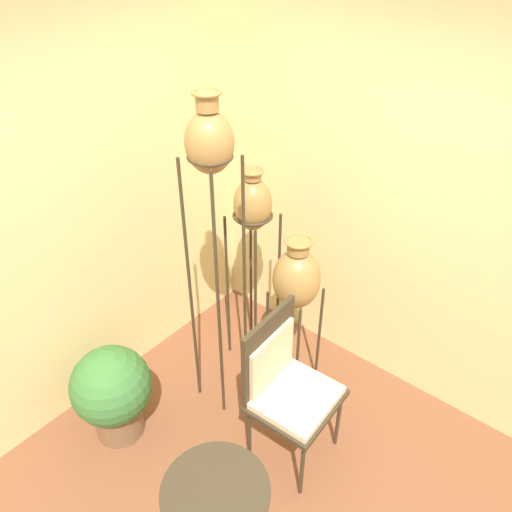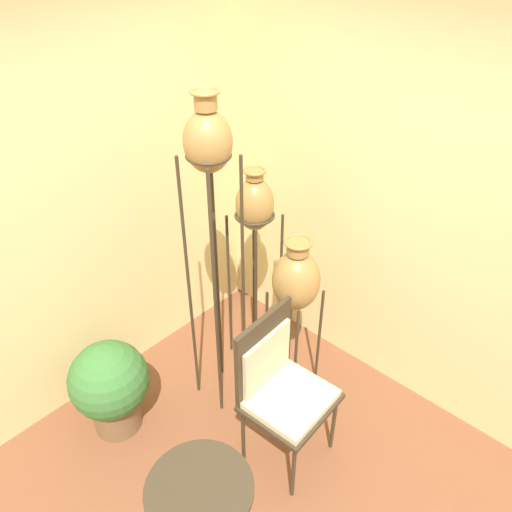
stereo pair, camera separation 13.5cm
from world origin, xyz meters
name	(u,v)px [view 1 (the left image)]	position (x,y,z in m)	size (l,w,h in m)	color
wall_back	(30,237)	(0.00, 1.66, 1.35)	(7.25, 0.06, 2.70)	beige
wall_right	(435,218)	(1.66, 0.00, 1.35)	(0.06, 7.25, 2.70)	beige
vase_stand_tall	(210,160)	(0.71, 0.91, 1.79)	(0.26, 0.26, 2.14)	#382D1E
vase_stand_medium	(253,210)	(1.17, 1.01, 1.25)	(0.28, 0.28, 1.54)	#382D1E
vase_stand_short	(297,280)	(1.12, 0.60, 0.91)	(0.31, 0.31, 1.22)	#382D1E
chair	(285,381)	(0.63, 0.31, 0.59)	(0.52, 0.47, 1.03)	#382D1E
potted_plant	(112,391)	(0.03, 1.21, 0.38)	(0.50, 0.50, 0.68)	brown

